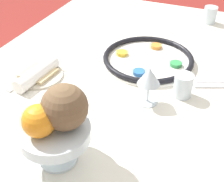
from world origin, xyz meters
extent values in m
cube|color=silver|center=(0.00, 0.00, 0.38)|extent=(1.56, 1.00, 0.77)
cylinder|color=white|center=(-0.14, 0.10, 0.77)|extent=(0.35, 0.35, 0.01)
torus|color=black|center=(-0.14, 0.10, 0.79)|extent=(0.35, 0.35, 0.02)
cylinder|color=#2D6BB7|center=(-0.03, 0.10, 0.79)|extent=(0.05, 0.05, 0.01)
cylinder|color=#33934C|center=(-0.14, 0.21, 0.79)|extent=(0.05, 0.05, 0.01)
cylinder|color=orange|center=(-0.25, 0.10, 0.79)|extent=(0.05, 0.05, 0.01)
cylinder|color=gold|center=(-0.14, -0.01, 0.79)|extent=(0.05, 0.05, 0.01)
cylinder|color=silver|center=(0.10, 0.17, 0.77)|extent=(0.07, 0.07, 0.00)
cylinder|color=silver|center=(0.10, 0.17, 0.81)|extent=(0.01, 0.01, 0.07)
cone|color=silver|center=(0.10, 0.17, 0.87)|extent=(0.07, 0.07, 0.06)
cylinder|color=silver|center=(0.42, 0.03, 0.77)|extent=(0.10, 0.10, 0.01)
cylinder|color=silver|center=(0.42, 0.03, 0.81)|extent=(0.03, 0.03, 0.07)
cylinder|color=silver|center=(0.42, 0.03, 0.86)|extent=(0.18, 0.18, 0.03)
sphere|color=orange|center=(0.45, 0.02, 0.92)|extent=(0.08, 0.08, 0.08)
sphere|color=brown|center=(0.40, 0.06, 0.93)|extent=(0.11, 0.11, 0.11)
cylinder|color=beige|center=(0.11, -0.23, 0.77)|extent=(0.18, 0.18, 0.01)
cube|color=#D1B784|center=(0.11, -0.23, 0.78)|extent=(0.11, 0.11, 0.01)
cylinder|color=white|center=(0.13, -0.22, 0.79)|extent=(0.20, 0.07, 0.05)
cylinder|color=silver|center=(0.02, 0.27, 0.81)|extent=(0.06, 0.06, 0.08)
cylinder|color=silver|center=(-0.61, 0.26, 0.81)|extent=(0.06, 0.06, 0.08)
cube|color=silver|center=(-0.10, 0.37, 0.77)|extent=(0.08, 0.16, 0.01)
cube|color=silver|center=(-0.07, 0.37, 0.77)|extent=(0.08, 0.16, 0.01)
cube|color=silver|center=(0.16, -0.27, 0.77)|extent=(0.15, 0.03, 0.01)
camera|label=1|loc=(0.88, 0.38, 1.39)|focal=50.00mm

